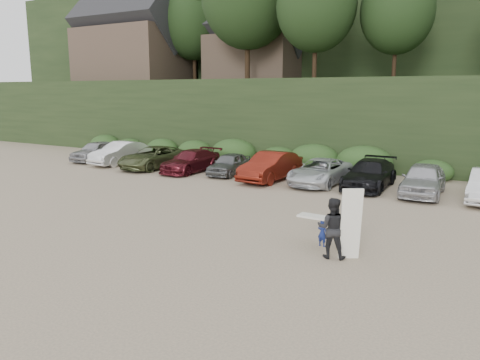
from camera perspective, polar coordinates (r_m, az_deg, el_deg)
The scene contains 5 objects.
ground at distance 17.56m, azimuth -0.33°, elevation -6.28°, with size 120.00×120.00×0.00m, color tan.
hillside_backdrop at distance 51.52m, azimuth 20.95°, elevation 16.93°, with size 90.00×41.50×28.00m.
parked_cars at distance 25.93m, azimuth 13.18°, elevation 0.77°, with size 39.77×6.27×1.65m.
child_surfer at distance 15.98m, azimuth 10.03°, elevation -5.58°, with size 1.73×0.55×1.02m.
adult_surfer at distance 14.90m, azimuth 11.35°, elevation -5.71°, with size 1.44×0.91×2.27m.
Camera 1 is at (8.47, -14.48, 5.18)m, focal length 35.00 mm.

